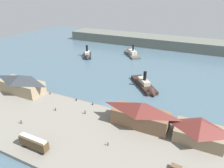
% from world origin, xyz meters
% --- Properties ---
extents(ground_plane, '(320.00, 320.00, 0.00)m').
position_xyz_m(ground_plane, '(0.00, 0.00, 0.00)').
color(ground_plane, '#476070').
extents(quay_promenade, '(110.00, 36.00, 1.20)m').
position_xyz_m(quay_promenade, '(0.00, -22.00, 0.60)').
color(quay_promenade, gray).
rests_on(quay_promenade, ground).
extents(seawall_edge, '(110.00, 0.80, 1.00)m').
position_xyz_m(seawall_edge, '(0.00, -3.60, 0.50)').
color(seawall_edge, '#666159').
rests_on(seawall_edge, ground).
extents(ferry_shed_west_terminal, '(21.85, 9.27, 8.52)m').
position_xyz_m(ferry_shed_west_terminal, '(-40.78, -9.08, 5.53)').
color(ferry_shed_west_terminal, '#998466').
rests_on(ferry_shed_west_terminal, quay_promenade).
extents(ferry_shed_customs_shed, '(20.13, 8.22, 9.01)m').
position_xyz_m(ferry_shed_customs_shed, '(17.35, -9.44, 5.78)').
color(ferry_shed_customs_shed, brown).
rests_on(ferry_shed_customs_shed, quay_promenade).
extents(ferry_shed_central_terminal, '(14.96, 9.85, 7.48)m').
position_xyz_m(ferry_shed_central_terminal, '(36.59, -9.27, 5.00)').
color(ferry_shed_central_terminal, '#847056').
rests_on(ferry_shed_central_terminal, quay_promenade).
extents(street_tram, '(9.89, 2.40, 4.21)m').
position_xyz_m(street_tram, '(-7.36, -34.93, 3.66)').
color(street_tram, '#4C381E').
rests_on(street_tram, quay_promenade).
extents(horse_cart, '(5.83, 1.54, 1.87)m').
position_xyz_m(horse_cart, '(33.56, -24.20, 2.12)').
color(horse_cart, brown).
rests_on(horse_cart, quay_promenade).
extents(pedestrian_at_waters_edge, '(0.37, 0.37, 1.51)m').
position_xyz_m(pedestrian_at_waters_edge, '(11.97, -24.03, 1.89)').
color(pedestrian_at_waters_edge, '#3D4C42').
rests_on(pedestrian_at_waters_edge, quay_promenade).
extents(pedestrian_near_east_shed, '(0.43, 0.43, 1.73)m').
position_xyz_m(pedestrian_near_east_shed, '(-21.22, -27.53, 1.99)').
color(pedestrian_near_east_shed, '#4C3D33').
rests_on(pedestrian_near_east_shed, quay_promenade).
extents(pedestrian_near_west_shed, '(0.43, 0.43, 1.74)m').
position_xyz_m(pedestrian_near_west_shed, '(-4.03, -12.07, 2.00)').
color(pedestrian_near_west_shed, '#4C3D33').
rests_on(pedestrian_near_west_shed, quay_promenade).
extents(pedestrian_near_cart, '(0.39, 0.39, 1.58)m').
position_xyz_m(pedestrian_near_cart, '(-15.92, -15.28, 1.92)').
color(pedestrian_near_cart, '#33384C').
rests_on(pedestrian_near_cart, quay_promenade).
extents(mooring_post_center_east, '(0.44, 0.44, 0.90)m').
position_xyz_m(mooring_post_center_east, '(-4.81, -5.07, 1.65)').
color(mooring_post_center_east, black).
rests_on(mooring_post_center_east, quay_promenade).
extents(mooring_post_center_west, '(0.44, 0.44, 0.90)m').
position_xyz_m(mooring_post_center_west, '(-13.25, -4.88, 1.65)').
color(mooring_post_center_west, black).
rests_on(mooring_post_center_west, quay_promenade).
extents(mooring_post_west, '(0.44, 0.44, 0.90)m').
position_xyz_m(mooring_post_west, '(-27.68, -5.25, 1.65)').
color(mooring_post_west, black).
rests_on(mooring_post_west, quay_promenade).
extents(ferry_moored_east, '(13.08, 16.78, 10.02)m').
position_xyz_m(ferry_moored_east, '(-44.65, 53.78, 1.38)').
color(ferry_moored_east, black).
rests_on(ferry_moored_east, ground).
extents(ferry_approaching_west, '(19.96, 22.26, 10.04)m').
position_xyz_m(ferry_approaching_west, '(9.87, 22.14, 1.29)').
color(ferry_approaching_west, black).
rests_on(ferry_approaching_west, ground).
extents(ferry_moored_west, '(18.81, 21.56, 10.83)m').
position_xyz_m(ferry_moored_west, '(-18.37, 75.06, 1.26)').
color(ferry_moored_west, '#514C47').
rests_on(ferry_moored_west, ground).
extents(far_headland, '(180.00, 24.00, 8.00)m').
position_xyz_m(far_headland, '(0.00, 110.00, 4.00)').
color(far_headland, '#60665B').
rests_on(far_headland, ground).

